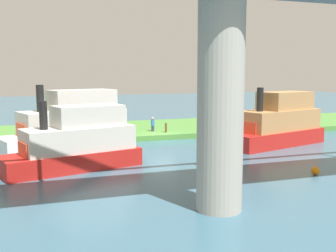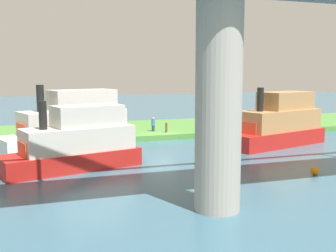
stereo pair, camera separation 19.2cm
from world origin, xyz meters
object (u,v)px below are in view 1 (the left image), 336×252
Objects in this scene: bridge_pylon at (220,102)px; mooring_post at (166,128)px; person_on_bank at (153,124)px; motorboat_white at (71,126)px; marker_buoy at (315,171)px; pontoon_yellow at (76,143)px; skiff_small at (277,124)px.

mooring_post is (-4.47, -20.46, -3.92)m from bridge_pylon.
motorboat_white is at bearing 28.63° from person_on_bank.
marker_buoy is (-8.38, -3.85, -4.62)m from bridge_pylon.
mooring_post is at bearing -133.09° from pontoon_yellow.
skiff_small reaches higher than mooring_post.
pontoon_yellow is at bearing 46.91° from mooring_post.
mooring_post reaches higher than marker_buoy.
pontoon_yellow reaches higher than marker_buoy.
skiff_small is at bearing -168.96° from pontoon_yellow.
pontoon_yellow is (5.11, -10.23, -3.22)m from bridge_pylon.
person_on_bank is at bearing -42.64° from skiff_small.
person_on_bank is 1.52m from mooring_post.
motorboat_white is (8.23, 4.49, 0.74)m from person_on_bank.
marker_buoy is (-13.10, 13.26, -1.69)m from motorboat_white.
marker_buoy is at bearing 68.63° from skiff_small.
person_on_bank is (-3.51, -21.61, -3.67)m from bridge_pylon.
mooring_post is at bearing -159.99° from motorboat_white.
mooring_post is (-0.96, 1.15, -0.25)m from person_on_bank.
pontoon_yellow is (17.30, 3.38, -0.19)m from skiff_small.
motorboat_white is (4.72, -17.11, -2.93)m from bridge_pylon.
motorboat_white reaches higher than mooring_post.
motorboat_white is at bearing -45.34° from marker_buoy.
skiff_small is at bearing -131.88° from bridge_pylon.
person_on_bank is 2.78× the size of marker_buoy.
marker_buoy is at bearing 103.26° from mooring_post.
person_on_bank is 0.13× the size of motorboat_white.
bridge_pylon is at bearing 24.69° from marker_buoy.
pontoon_yellow is at bearing -25.30° from marker_buoy.
marker_buoy is (3.82, 9.75, -1.59)m from skiff_small.
motorboat_white reaches higher than marker_buoy.
person_on_bank is at bearing -99.22° from bridge_pylon.
motorboat_white is at bearing -93.18° from pontoon_yellow.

